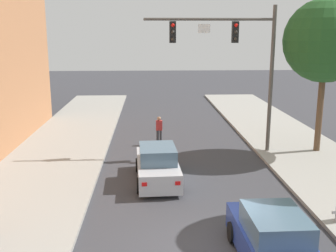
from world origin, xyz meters
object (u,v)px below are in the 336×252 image
Objects in this scene: traffic_signal_mast at (236,52)px; street_tree_second at (326,41)px; car_lead_silver at (157,165)px; car_following_blue at (273,241)px; pedestrian_crossing_road at (159,129)px.

traffic_signal_mast is 0.95× the size of street_tree_second.
traffic_signal_mast is at bearing 44.21° from car_lead_silver.
street_tree_second reaches higher than car_following_blue.
traffic_signal_mast is at bearing 178.59° from street_tree_second.
traffic_signal_mast is 1.74× the size of car_lead_silver.
street_tree_second is (5.62, 10.52, 5.17)m from car_following_blue.
traffic_signal_mast is 11.65m from car_following_blue.
street_tree_second is (8.39, -2.11, 4.98)m from pedestrian_crossing_road.
traffic_signal_mast is 7.36m from car_lead_silver.
car_following_blue is 0.54× the size of street_tree_second.
pedestrian_crossing_road is 9.98m from street_tree_second.
car_lead_silver is at bearing -135.79° from traffic_signal_mast.
traffic_signal_mast is 4.55m from street_tree_second.
pedestrian_crossing_road is (-2.77, 12.63, 0.19)m from car_following_blue.
car_following_blue is 12.94m from pedestrian_crossing_road.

